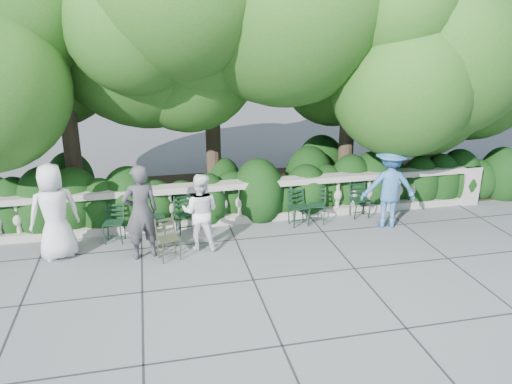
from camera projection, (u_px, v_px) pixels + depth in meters
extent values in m
plane|color=#5B5E63|center=(267.00, 254.00, 10.19)|extent=(90.00, 90.00, 0.00)
cube|color=#9E998E|center=(249.00, 217.00, 11.82)|extent=(12.00, 0.32, 0.18)
cube|color=#9E998E|center=(248.00, 184.00, 11.55)|extent=(12.00, 0.36, 0.14)
cube|color=#9E998E|center=(467.00, 184.00, 12.88)|extent=(0.44, 0.44, 1.00)
cylinder|color=#3F3023|center=(73.00, 156.00, 12.04)|extent=(0.40, 0.40, 2.80)
ellipsoid|color=#193D10|center=(58.00, 61.00, 10.88)|extent=(5.28, 5.28, 3.96)
cylinder|color=#3F3023|center=(213.00, 132.00, 13.22)|extent=(0.40, 0.40, 3.40)
ellipsoid|color=#193D10|center=(213.00, 23.00, 11.83)|extent=(6.24, 6.24, 4.68)
cylinder|color=#3F3023|center=(346.00, 139.00, 13.36)|extent=(0.40, 0.40, 3.00)
ellipsoid|color=#193D10|center=(360.00, 46.00, 12.14)|extent=(5.52, 5.52, 4.14)
cylinder|color=#3F3023|center=(436.00, 137.00, 14.50)|extent=(0.40, 0.40, 2.60)
ellipsoid|color=#193D10|center=(453.00, 64.00, 13.44)|extent=(4.80, 4.80, 3.60)
imported|color=silver|center=(54.00, 212.00, 9.74)|extent=(1.10, 0.90, 1.95)
imported|color=#3C3C40|center=(141.00, 212.00, 9.76)|extent=(0.80, 0.64, 1.93)
imported|color=white|center=(200.00, 212.00, 10.20)|extent=(0.93, 0.82, 1.62)
imported|color=#35659F|center=(389.00, 186.00, 11.28)|extent=(1.36, 0.96, 1.92)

